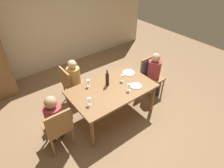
{
  "coord_description": "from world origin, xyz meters",
  "views": [
    {
      "loc": [
        -1.79,
        -2.34,
        3.01
      ],
      "look_at": [
        0.0,
        0.0,
        0.83
      ],
      "focal_mm": 30.37,
      "sensor_mm": 36.0,
      "label": 1
    }
  ],
  "objects": [
    {
      "name": "wine_glass_near_right",
      "position": [
        -0.6,
        -0.13,
        0.84
      ],
      "size": [
        0.07,
        0.07,
        0.15
      ],
      "color": "silver",
      "rests_on": "dining_table"
    },
    {
      "name": "chair_right_end",
      "position": [
        1.21,
        0.12,
        0.59
      ],
      "size": [
        0.44,
        0.46,
        0.92
      ],
      "rotation": [
        0.0,
        0.0,
        3.14
      ],
      "color": "olive",
      "rests_on": "ground_plane"
    },
    {
      "name": "wine_glass_centre",
      "position": [
        0.22,
        -0.25,
        0.84
      ],
      "size": [
        0.07,
        0.07,
        0.15
      ],
      "color": "silver",
      "rests_on": "dining_table"
    },
    {
      "name": "chair_far_left",
      "position": [
        -0.46,
        0.89,
        0.53
      ],
      "size": [
        0.44,
        0.44,
        0.92
      ],
      "rotation": [
        0.0,
        0.0,
        -1.57
      ],
      "color": "olive",
      "rests_on": "ground_plane"
    },
    {
      "name": "wine_glass_near_left",
      "position": [
        -0.33,
        0.34,
        0.84
      ],
      "size": [
        0.07,
        0.07,
        0.15
      ],
      "color": "silver",
      "rests_on": "dining_table"
    },
    {
      "name": "dinner_plate_host",
      "position": [
        0.62,
        0.21,
        0.74
      ],
      "size": [
        0.27,
        0.27,
        0.01
      ],
      "primitive_type": "cylinder",
      "color": "white",
      "rests_on": "dining_table"
    },
    {
      "name": "wine_bottle_tall_green",
      "position": [
        -0.01,
        0.15,
        0.88
      ],
      "size": [
        0.07,
        0.07,
        0.35
      ],
      "color": "black",
      "rests_on": "dining_table"
    },
    {
      "name": "wine_glass_far",
      "position": [
        0.32,
        0.07,
        0.84
      ],
      "size": [
        0.07,
        0.07,
        0.15
      ],
      "color": "silver",
      "rests_on": "dining_table"
    },
    {
      "name": "dining_table",
      "position": [
        0.0,
        0.0,
        0.65
      ],
      "size": [
        1.67,
        1.01,
        0.73
      ],
      "color": "brown",
      "rests_on": "ground_plane"
    },
    {
      "name": "handbag",
      "position": [
        -1.21,
        0.35,
        0.11
      ],
      "size": [
        0.29,
        0.14,
        0.22
      ],
      "primitive_type": "cube",
      "rotation": [
        0.0,
        0.0,
        -0.06
      ],
      "color": "brown",
      "rests_on": "ground_plane"
    },
    {
      "name": "chair_left_end",
      "position": [
        -1.21,
        -0.09,
        0.53
      ],
      "size": [
        0.44,
        0.44,
        0.92
      ],
      "color": "olive",
      "rests_on": "ground_plane"
    },
    {
      "name": "dinner_plate_guest_left",
      "position": [
        0.42,
        -0.24,
        0.74
      ],
      "size": [
        0.23,
        0.23,
        0.01
      ],
      "primitive_type": "cylinder",
      "color": "white",
      "rests_on": "dining_table"
    },
    {
      "name": "ground_plane",
      "position": [
        0.0,
        0.0,
        0.0
      ],
      "size": [
        10.0,
        10.0,
        0.0
      ],
      "primitive_type": "plane",
      "color": "#846647"
    },
    {
      "name": "person_man_bearded",
      "position": [
        1.21,
        -0.03,
        0.64
      ],
      "size": [
        0.29,
        0.34,
        1.11
      ],
      "rotation": [
        0.0,
        0.0,
        3.14
      ],
      "color": "#33333D",
      "rests_on": "ground_plane"
    },
    {
      "name": "person_man_guest",
      "position": [
        -1.21,
        0.03,
        0.65
      ],
      "size": [
        0.3,
        0.35,
        1.12
      ],
      "color": "#33333D",
      "rests_on": "ground_plane"
    },
    {
      "name": "rear_room_partition",
      "position": [
        0.0,
        2.71,
        1.35
      ],
      "size": [
        6.4,
        0.12,
        2.7
      ],
      "primitive_type": "cube",
      "color": "beige",
      "rests_on": "ground_plane"
    },
    {
      "name": "person_woman_host",
      "position": [
        -0.35,
        0.89,
        0.63
      ],
      "size": [
        0.33,
        0.28,
        1.08
      ],
      "rotation": [
        0.0,
        0.0,
        -1.57
      ],
      "color": "#33333D",
      "rests_on": "ground_plane"
    }
  ]
}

